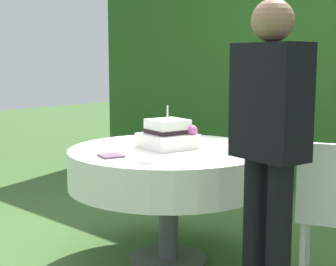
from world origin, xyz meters
The scene contains 10 objects.
ground_plane centered at (0.00, 0.00, 0.00)m, with size 20.00×20.00×0.00m, color #3D602D.
foliage_hedge centered at (0.00, 2.44, 1.48)m, with size 6.08×0.61×2.95m, color #28561E.
cake_table centered at (0.00, 0.00, 0.63)m, with size 1.30×1.30×0.75m.
wedding_cake centered at (-0.02, 0.02, 0.84)m, with size 0.37×0.37×0.28m.
serving_plate_near centered at (0.34, 0.39, 0.76)m, with size 0.12×0.12×0.01m, color white.
serving_plate_far centered at (0.22, -0.41, 0.76)m, with size 0.11×0.11×0.01m, color white.
serving_plate_left centered at (0.09, 0.45, 0.76)m, with size 0.14×0.14×0.01m, color white.
napkin_stack centered at (-0.06, -0.44, 0.76)m, with size 0.13×0.13×0.01m, color #6B4C60.
garden_chair centered at (1.05, 0.20, 0.54)m, with size 0.52×0.52×0.89m.
standing_person centered at (0.92, -0.29, 0.93)m, with size 0.39×0.27×1.60m.
Camera 1 is at (2.16, -2.36, 1.32)m, focal length 53.80 mm.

